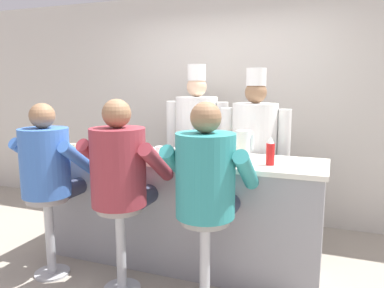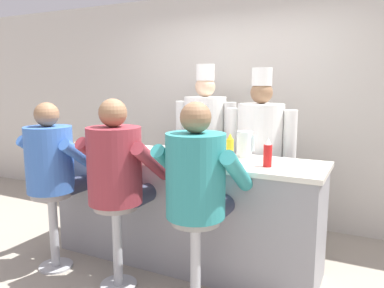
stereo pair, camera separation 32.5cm
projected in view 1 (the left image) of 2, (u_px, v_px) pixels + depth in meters
name	position (u px, v px, depth m)	size (l,w,h in m)	color
ground_plane	(168.00, 278.00, 3.20)	(20.00, 20.00, 0.00)	#9E9384
wall_back	(225.00, 108.00, 4.56)	(10.00, 0.06, 2.70)	beige
diner_counter	(182.00, 209.00, 3.43)	(2.49, 0.68, 1.00)	gray
ketchup_bottle_red	(270.00, 152.00, 2.96)	(0.07, 0.07, 0.23)	red
mustard_bottle_yellow	(231.00, 148.00, 3.13)	(0.06, 0.06, 0.24)	yellow
hot_sauce_bottle_orange	(202.00, 156.00, 3.03)	(0.03, 0.03, 0.12)	orange
water_pitcher_clear	(243.00, 143.00, 3.32)	(0.16, 0.14, 0.23)	silver
breakfast_plate	(126.00, 150.00, 3.55)	(0.24, 0.24, 0.05)	white
cereal_bowl	(180.00, 151.00, 3.41)	(0.13, 0.13, 0.06)	white
coffee_mug_white	(160.00, 151.00, 3.32)	(0.12, 0.08, 0.09)	white
coffee_mug_tan	(73.00, 149.00, 3.47)	(0.14, 0.09, 0.09)	beige
cup_stack_steel	(198.00, 137.00, 3.24)	(0.10, 0.10, 0.36)	#B7BABF
diner_seated_blue	(48.00, 167.00, 3.14)	(0.61, 0.60, 1.49)	#B2B5BA
diner_seated_maroon	(121.00, 172.00, 2.90)	(0.64, 0.64, 1.53)	#B2B5BA
diner_seated_teal	(207.00, 181.00, 2.65)	(0.64, 0.63, 1.52)	#B2B5BA
cook_in_whites_near	(197.00, 140.00, 4.19)	(0.72, 0.46, 1.85)	#232328
cook_in_whites_far	(254.00, 150.00, 3.74)	(0.70, 0.45, 1.79)	#232328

